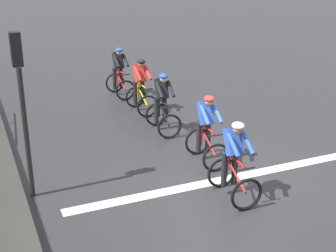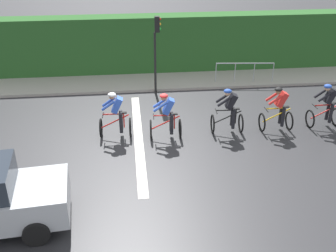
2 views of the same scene
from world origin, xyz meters
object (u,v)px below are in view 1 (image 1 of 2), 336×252
at_px(traffic_light_near_crossing, 21,91).
at_px(cyclist_lead, 119,73).
at_px(cyclist_fourth, 207,130).
at_px(cyclist_second, 141,87).
at_px(cyclist_mid, 162,104).
at_px(cyclist_trailing, 234,162).

bearing_deg(traffic_light_near_crossing, cyclist_lead, 57.13).
xyz_separation_m(cyclist_fourth, traffic_light_near_crossing, (-4.02, -0.01, 1.43)).
distance_m(cyclist_second, cyclist_fourth, 4.01).
bearing_deg(cyclist_mid, cyclist_lead, 90.95).
relative_size(cyclist_lead, cyclist_second, 1.00).
bearing_deg(cyclist_mid, cyclist_fourth, -85.31).
bearing_deg(cyclist_mid, cyclist_second, 88.94).
distance_m(cyclist_mid, cyclist_fourth, 2.23).
bearing_deg(cyclist_lead, cyclist_fourth, -87.62).
bearing_deg(cyclist_second, cyclist_mid, -91.06).
distance_m(cyclist_lead, cyclist_trailing, 7.56).
xyz_separation_m(cyclist_lead, cyclist_second, (0.09, -1.83, 0.00)).
relative_size(cyclist_second, cyclist_mid, 1.00).
distance_m(cyclist_second, traffic_light_near_crossing, 5.76).
bearing_deg(cyclist_trailing, cyclist_mid, 88.45).
height_order(cyclist_lead, cyclist_mid, same).
distance_m(cyclist_lead, cyclist_mid, 3.62).
relative_size(cyclist_second, traffic_light_near_crossing, 0.50).
bearing_deg(cyclist_second, cyclist_lead, 92.92).
relative_size(cyclist_lead, cyclist_mid, 1.00).
height_order(cyclist_mid, cyclist_trailing, same).
xyz_separation_m(cyclist_mid, cyclist_fourth, (0.18, -2.22, 0.00)).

